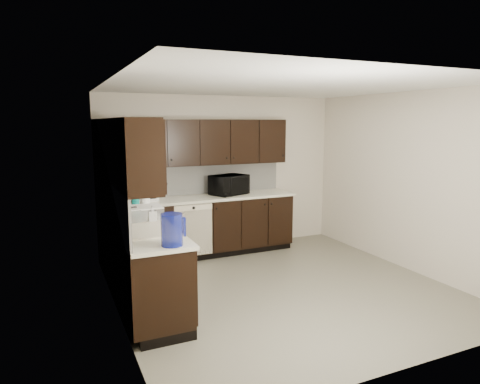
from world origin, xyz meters
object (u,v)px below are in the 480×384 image
toaster_oven (143,192)px  storage_bin (142,214)px  blue_pitcher (172,230)px  microwave (229,185)px  sink (147,235)px

toaster_oven → storage_bin: 1.34m
blue_pitcher → microwave: bearing=72.2°
blue_pitcher → storage_bin: bearing=107.8°
sink → storage_bin: 0.47m
sink → storage_bin: (0.04, 0.45, 0.14)m
sink → microwave: (1.68, 1.72, 0.22)m
microwave → blue_pitcher: size_ratio=1.86×
microwave → storage_bin: bearing=-162.6°
sink → blue_pitcher: blue_pitcher is taller
sink → toaster_oven: bearing=79.6°
sink → storage_bin: size_ratio=1.97×
storage_bin → microwave: bearing=37.9°
toaster_oven → blue_pitcher: 2.46m
storage_bin → blue_pitcher: bearing=-87.9°
blue_pitcher → toaster_oven: bearing=100.1°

